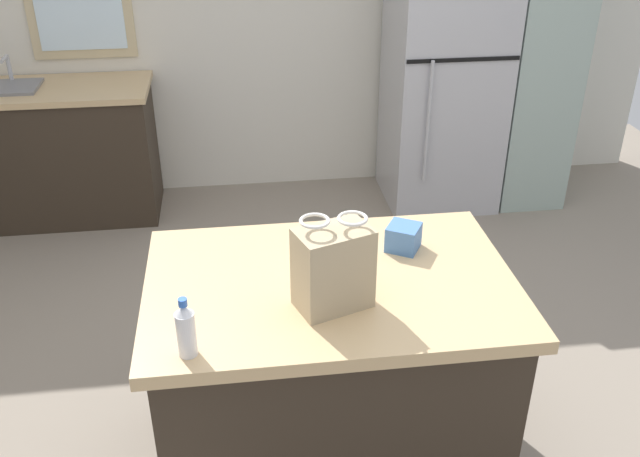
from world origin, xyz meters
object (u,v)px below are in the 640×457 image
(kitchen_island, at_px, (330,374))
(shopping_bag, at_px, (333,268))
(bottle, at_px, (186,330))
(refrigerator, at_px, (444,77))
(tall_cabinet, at_px, (534,55))
(small_box, at_px, (403,237))

(kitchen_island, xyz_separation_m, shopping_bag, (-0.02, -0.16, 0.60))
(shopping_bag, relative_size, bottle, 1.63)
(refrigerator, distance_m, tall_cabinet, 0.64)
(kitchen_island, height_order, shopping_bag, shopping_bag)
(shopping_bag, xyz_separation_m, bottle, (-0.49, -0.20, -0.06))
(shopping_bag, bearing_deg, tall_cabinet, 55.17)
(small_box, bearing_deg, kitchen_island, -149.39)
(small_box, height_order, bottle, bottle)
(refrigerator, height_order, small_box, refrigerator)
(kitchen_island, relative_size, bottle, 6.50)
(refrigerator, relative_size, tall_cabinet, 0.88)
(tall_cabinet, height_order, bottle, tall_cabinet)
(kitchen_island, distance_m, small_box, 0.62)
(refrigerator, bearing_deg, shopping_bag, -114.26)
(shopping_bag, bearing_deg, bottle, -157.31)
(shopping_bag, distance_m, bottle, 0.53)
(tall_cabinet, distance_m, small_box, 2.64)
(small_box, bearing_deg, shopping_bag, -134.05)
(small_box, xyz_separation_m, bottle, (-0.82, -0.54, 0.04))
(tall_cabinet, bearing_deg, shopping_bag, -124.83)
(bottle, bearing_deg, small_box, 33.68)
(shopping_bag, relative_size, small_box, 2.87)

